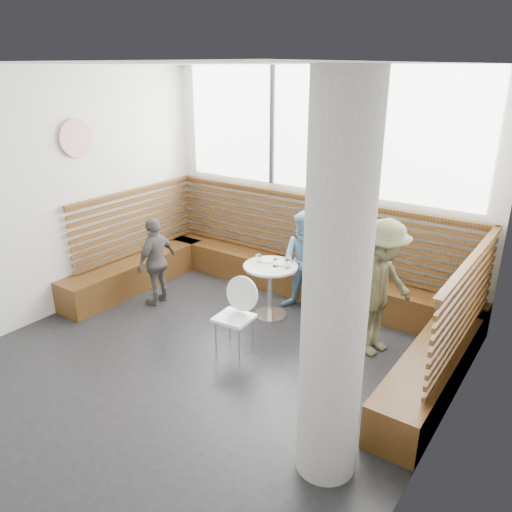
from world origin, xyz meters
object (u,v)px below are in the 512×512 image
Objects in this scene: adult_man at (380,288)px; child_left at (156,261)px; cafe_table at (270,280)px; child_back at (306,263)px; cafe_chair at (238,309)px; concrete_column at (335,295)px.

adult_man is 3.10m from child_left.
child_left is (-1.53, -0.57, 0.10)m from cafe_table.
child_left is at bearing 116.67° from adult_man.
child_back reaches higher than child_left.
child_back is at bearing 112.63° from child_left.
adult_man is at bearing 29.57° from cafe_chair.
concrete_column reaches higher than adult_man.
cafe_chair is 0.71× the size of child_left.
cafe_table is at bearing 105.49° from child_left.
child_back is at bearing 79.49° from cafe_chair.
concrete_column is 2.31m from cafe_chair.
adult_man is at bearing 95.23° from child_left.
concrete_column is 2.15m from adult_man.
adult_man is (1.51, -0.03, 0.29)m from cafe_table.
concrete_column is at bearing -35.43° from cafe_chair.
concrete_column reaches higher than cafe_table.
child_back is (-1.21, 0.42, -0.11)m from adult_man.
child_left is at bearing 157.47° from concrete_column.
concrete_column reaches higher than child_left.
cafe_table is (-1.89, 1.99, -1.07)m from concrete_column.
cafe_chair is (0.15, -0.92, -0.01)m from cafe_table.
adult_man reaches higher than child_back.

